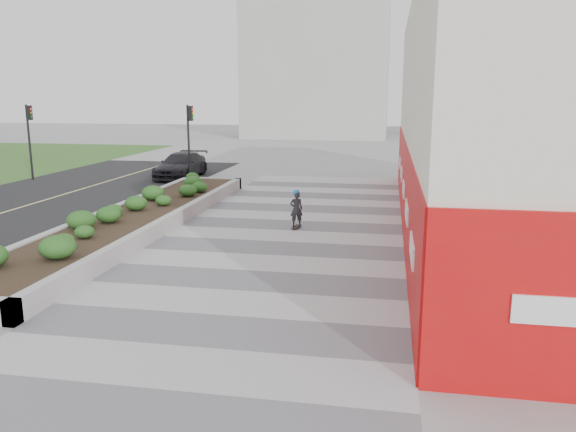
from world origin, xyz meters
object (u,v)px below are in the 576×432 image
planter (137,215)px  skateboarder (296,209)px  car_dark (181,165)px  traffic_signal_near (190,132)px  traffic_signal_far (30,131)px

planter → skateboarder: size_ratio=12.69×
skateboarder → car_dark: car_dark is taller
planter → traffic_signal_near: traffic_signal_near is taller
traffic_signal_far → skateboarder: size_ratio=2.96×
skateboarder → car_dark: bearing=133.0°
planter → car_dark: 12.70m
skateboarder → car_dark: size_ratio=0.29×
planter → skateboarder: skateboarder is taller
planter → traffic_signal_near: 10.90m
traffic_signal_far → car_dark: bearing=16.4°
car_dark → traffic_signal_near: bearing=-55.2°
traffic_signal_near → skateboarder: bearing=-52.6°
traffic_signal_far → skateboarder: (16.65, -9.25, -2.04)m
planter → skateboarder: 5.78m
traffic_signal_far → skateboarder: 19.15m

